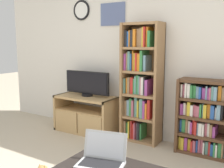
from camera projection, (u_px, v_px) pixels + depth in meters
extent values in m
cube|color=silver|center=(146.00, 51.00, 3.84)|extent=(5.67, 0.06, 2.60)
torus|color=black|center=(81.00, 10.00, 4.30)|extent=(0.33, 0.04, 0.33)
cylinder|color=white|center=(81.00, 10.00, 4.30)|extent=(0.27, 0.02, 0.27)
cube|color=silver|center=(113.00, 14.00, 4.01)|extent=(0.48, 0.01, 0.37)
cube|color=slate|center=(113.00, 14.00, 4.00)|extent=(0.44, 0.02, 0.34)
cube|color=tan|center=(64.00, 110.00, 4.47)|extent=(0.04, 0.48, 0.58)
cube|color=tan|center=(112.00, 118.00, 3.97)|extent=(0.04, 0.48, 0.58)
cube|color=tan|center=(86.00, 97.00, 4.18)|extent=(0.99, 0.48, 0.04)
cube|color=tan|center=(87.00, 130.00, 4.26)|extent=(0.99, 0.48, 0.04)
cube|color=tan|center=(86.00, 110.00, 4.21)|extent=(0.92, 0.44, 0.04)
cube|color=tan|center=(66.00, 121.00, 4.16)|extent=(0.44, 0.02, 0.31)
cube|color=tan|center=(89.00, 126.00, 3.92)|extent=(0.44, 0.02, 0.31)
cylinder|color=black|center=(87.00, 95.00, 4.20)|extent=(0.18, 0.18, 0.04)
cube|color=black|center=(87.00, 82.00, 4.16)|extent=(0.81, 0.05, 0.36)
cube|color=black|center=(86.00, 83.00, 4.14)|extent=(0.77, 0.01, 0.32)
cube|color=#9E754C|center=(126.00, 82.00, 3.86)|extent=(0.04, 0.31, 1.70)
cube|color=#9E754C|center=(159.00, 85.00, 3.59)|extent=(0.04, 0.31, 1.70)
cube|color=#9E754C|center=(146.00, 82.00, 3.84)|extent=(0.56, 0.02, 1.70)
cube|color=#9E754C|center=(141.00, 139.00, 3.85)|extent=(0.49, 0.27, 0.04)
cube|color=#9E754C|center=(141.00, 117.00, 3.80)|extent=(0.49, 0.27, 0.04)
cube|color=#9E754C|center=(141.00, 95.00, 3.75)|extent=(0.49, 0.27, 0.04)
cube|color=#9E754C|center=(142.00, 72.00, 3.70)|extent=(0.49, 0.27, 0.04)
cube|color=#9E754C|center=(142.00, 48.00, 3.64)|extent=(0.49, 0.27, 0.04)
cube|color=#9E754C|center=(143.00, 24.00, 3.59)|extent=(0.49, 0.27, 0.04)
cube|color=#93704C|center=(128.00, 127.00, 3.95)|extent=(0.03, 0.22, 0.25)
cube|color=#388947|center=(131.00, 128.00, 3.94)|extent=(0.04, 0.20, 0.22)
cube|color=gold|center=(132.00, 128.00, 3.91)|extent=(0.02, 0.24, 0.25)
cube|color=#232328|center=(134.00, 129.00, 3.91)|extent=(0.02, 0.21, 0.24)
cube|color=red|center=(135.00, 128.00, 3.89)|extent=(0.02, 0.24, 0.27)
cube|color=red|center=(136.00, 130.00, 3.88)|extent=(0.02, 0.22, 0.22)
cube|color=#B75B70|center=(138.00, 129.00, 3.86)|extent=(0.02, 0.24, 0.24)
cube|color=#B75B70|center=(139.00, 130.00, 3.86)|extent=(0.02, 0.20, 0.23)
cube|color=#232328|center=(141.00, 130.00, 3.84)|extent=(0.03, 0.24, 0.25)
cube|color=#388947|center=(143.00, 130.00, 3.83)|extent=(0.02, 0.20, 0.24)
cube|color=#93704C|center=(128.00, 107.00, 3.91)|extent=(0.04, 0.19, 0.21)
cube|color=#759EB7|center=(131.00, 107.00, 3.89)|extent=(0.04, 0.20, 0.23)
cube|color=#388947|center=(134.00, 106.00, 3.86)|extent=(0.04, 0.21, 0.26)
cube|color=#B75B70|center=(136.00, 107.00, 3.83)|extent=(0.03, 0.24, 0.24)
cube|color=#5B9389|center=(138.00, 106.00, 3.82)|extent=(0.04, 0.20, 0.28)
cube|color=gold|center=(141.00, 108.00, 3.80)|extent=(0.02, 0.21, 0.24)
cube|color=white|center=(143.00, 107.00, 3.79)|extent=(0.02, 0.19, 0.25)
cube|color=#5B9389|center=(144.00, 107.00, 3.76)|extent=(0.04, 0.25, 0.28)
cube|color=#9E4293|center=(147.00, 108.00, 3.74)|extent=(0.03, 0.25, 0.25)
cube|color=orange|center=(149.00, 110.00, 3.72)|extent=(0.03, 0.24, 0.22)
cube|color=red|center=(152.00, 108.00, 3.70)|extent=(0.04, 0.23, 0.27)
cube|color=#5B9389|center=(128.00, 85.00, 3.85)|extent=(0.02, 0.23, 0.22)
cube|color=orange|center=(130.00, 85.00, 3.85)|extent=(0.03, 0.20, 0.22)
cube|color=#93704C|center=(132.00, 85.00, 3.82)|extent=(0.04, 0.22, 0.23)
cube|color=red|center=(135.00, 85.00, 3.80)|extent=(0.04, 0.21, 0.23)
cube|color=#388947|center=(137.00, 85.00, 3.79)|extent=(0.02, 0.21, 0.22)
cube|color=#5B9389|center=(138.00, 84.00, 3.77)|extent=(0.03, 0.22, 0.26)
cube|color=#388947|center=(140.00, 84.00, 3.75)|extent=(0.02, 0.20, 0.27)
cube|color=#5B9389|center=(142.00, 85.00, 3.74)|extent=(0.03, 0.21, 0.26)
cube|color=#B75B70|center=(143.00, 85.00, 3.73)|extent=(0.02, 0.22, 0.24)
cube|color=white|center=(145.00, 85.00, 3.71)|extent=(0.04, 0.23, 0.25)
cube|color=#232328|center=(147.00, 85.00, 3.69)|extent=(0.02, 0.23, 0.25)
cube|color=#9E4293|center=(149.00, 87.00, 3.67)|extent=(0.04, 0.24, 0.22)
cube|color=#9E4293|center=(128.00, 62.00, 3.80)|extent=(0.03, 0.23, 0.24)
cube|color=#93704C|center=(130.00, 61.00, 3.78)|extent=(0.02, 0.22, 0.25)
cube|color=#5B9389|center=(132.00, 61.00, 3.77)|extent=(0.04, 0.22, 0.27)
cube|color=#2856A8|center=(134.00, 62.00, 3.75)|extent=(0.02, 0.22, 0.24)
cube|color=orange|center=(136.00, 60.00, 3.74)|extent=(0.02, 0.19, 0.28)
cube|color=gold|center=(138.00, 62.00, 3.73)|extent=(0.04, 0.19, 0.25)
cube|color=red|center=(140.00, 62.00, 3.70)|extent=(0.02, 0.25, 0.25)
cube|color=orange|center=(142.00, 62.00, 3.69)|extent=(0.04, 0.24, 0.24)
cube|color=#388947|center=(144.00, 61.00, 3.66)|extent=(0.03, 0.25, 0.28)
cube|color=#759EB7|center=(147.00, 63.00, 3.65)|extent=(0.04, 0.21, 0.22)
cube|color=#232328|center=(129.00, 39.00, 3.75)|extent=(0.04, 0.22, 0.23)
cube|color=#2856A8|center=(131.00, 39.00, 3.73)|extent=(0.03, 0.22, 0.21)
cube|color=orange|center=(133.00, 39.00, 3.71)|extent=(0.02, 0.24, 0.23)
cube|color=#232328|center=(135.00, 39.00, 3.69)|extent=(0.04, 0.24, 0.23)
cube|color=orange|center=(138.00, 38.00, 3.67)|extent=(0.04, 0.24, 0.24)
cube|color=#93704C|center=(141.00, 38.00, 3.65)|extent=(0.04, 0.19, 0.24)
cube|color=#93704C|center=(144.00, 38.00, 3.63)|extent=(0.04, 0.21, 0.25)
cube|color=gold|center=(146.00, 37.00, 3.61)|extent=(0.03, 0.22, 0.26)
cube|color=red|center=(147.00, 37.00, 3.59)|extent=(0.02, 0.25, 0.27)
cube|color=orange|center=(150.00, 37.00, 3.58)|extent=(0.03, 0.20, 0.27)
cube|color=#388947|center=(152.00, 39.00, 3.56)|extent=(0.04, 0.24, 0.21)
cube|color=brown|center=(180.00, 114.00, 3.48)|extent=(0.04, 0.31, 0.97)
cube|color=brown|center=(213.00, 116.00, 3.40)|extent=(0.80, 0.02, 0.97)
cube|color=brown|center=(208.00, 154.00, 3.35)|extent=(0.73, 0.28, 0.04)
cube|color=brown|center=(209.00, 136.00, 3.32)|extent=(0.73, 0.28, 0.04)
cube|color=brown|center=(210.00, 118.00, 3.28)|extent=(0.73, 0.28, 0.04)
cube|color=brown|center=(211.00, 100.00, 3.24)|extent=(0.73, 0.28, 0.04)
cube|color=brown|center=(213.00, 82.00, 3.21)|extent=(0.73, 0.28, 0.04)
cube|color=gold|center=(182.00, 140.00, 3.53)|extent=(0.03, 0.22, 0.17)
cube|color=gold|center=(185.00, 141.00, 3.51)|extent=(0.04, 0.24, 0.16)
cube|color=#9E4293|center=(188.00, 142.00, 3.49)|extent=(0.04, 0.22, 0.17)
cube|color=gold|center=(191.00, 143.00, 3.47)|extent=(0.04, 0.20, 0.15)
cube|color=red|center=(194.00, 144.00, 3.44)|extent=(0.02, 0.25, 0.14)
cube|color=#B75B70|center=(196.00, 144.00, 3.43)|extent=(0.03, 0.24, 0.15)
cube|color=#2856A8|center=(199.00, 144.00, 3.42)|extent=(0.02, 0.21, 0.16)
cube|color=#B75B70|center=(201.00, 143.00, 3.40)|extent=(0.03, 0.21, 0.18)
cube|color=#B75B70|center=(203.00, 144.00, 3.39)|extent=(0.03, 0.20, 0.18)
cube|color=white|center=(205.00, 146.00, 3.37)|extent=(0.02, 0.24, 0.15)
cube|color=#5B9389|center=(208.00, 146.00, 3.36)|extent=(0.04, 0.21, 0.17)
cube|color=red|center=(211.00, 146.00, 3.33)|extent=(0.02, 0.22, 0.17)
cube|color=#2856A8|center=(213.00, 147.00, 3.32)|extent=(0.03, 0.23, 0.15)
cube|color=#388947|center=(216.00, 147.00, 3.29)|extent=(0.02, 0.25, 0.18)
cube|color=white|center=(218.00, 148.00, 3.28)|extent=(0.02, 0.25, 0.16)
cube|color=#388947|center=(221.00, 148.00, 3.27)|extent=(0.04, 0.23, 0.19)
cube|color=#93704C|center=(224.00, 148.00, 3.25)|extent=(0.02, 0.25, 0.19)
cube|color=#2856A8|center=(183.00, 124.00, 3.50)|extent=(0.03, 0.20, 0.16)
cube|color=#388947|center=(186.00, 124.00, 3.48)|extent=(0.04, 0.20, 0.17)
cube|color=#93704C|center=(189.00, 124.00, 3.45)|extent=(0.03, 0.21, 0.18)
cube|color=white|center=(191.00, 125.00, 3.44)|extent=(0.03, 0.20, 0.16)
cube|color=#9E4293|center=(193.00, 126.00, 3.42)|extent=(0.03, 0.23, 0.15)
cube|color=red|center=(196.00, 125.00, 3.41)|extent=(0.03, 0.21, 0.19)
cube|color=red|center=(198.00, 126.00, 3.38)|extent=(0.02, 0.25, 0.17)
cube|color=#759EB7|center=(200.00, 127.00, 3.38)|extent=(0.02, 0.23, 0.16)
cube|color=white|center=(202.00, 127.00, 3.35)|extent=(0.04, 0.25, 0.16)
cube|color=white|center=(205.00, 128.00, 3.34)|extent=(0.02, 0.25, 0.15)
cube|color=#B75B70|center=(208.00, 128.00, 3.33)|extent=(0.03, 0.20, 0.17)
cube|color=white|center=(210.00, 128.00, 3.32)|extent=(0.03, 0.20, 0.17)
cube|color=#93704C|center=(212.00, 129.00, 3.29)|extent=(0.03, 0.23, 0.16)
cube|color=#9E4293|center=(215.00, 130.00, 3.28)|extent=(0.03, 0.22, 0.14)
cube|color=#9E4293|center=(184.00, 108.00, 3.45)|extent=(0.04, 0.23, 0.14)
cube|color=white|center=(187.00, 107.00, 3.44)|extent=(0.03, 0.21, 0.16)
cube|color=#93704C|center=(188.00, 108.00, 3.42)|extent=(0.02, 0.22, 0.14)
cube|color=gold|center=(191.00, 107.00, 3.40)|extent=(0.04, 0.23, 0.18)
cube|color=white|center=(194.00, 109.00, 3.38)|extent=(0.03, 0.23, 0.14)
cube|color=#B75B70|center=(197.00, 109.00, 3.37)|extent=(0.03, 0.20, 0.15)
cube|color=#B75B70|center=(200.00, 110.00, 3.35)|extent=(0.04, 0.24, 0.14)
cube|color=#388947|center=(202.00, 109.00, 3.32)|extent=(0.02, 0.24, 0.17)
cube|color=#759EB7|center=(204.00, 109.00, 3.32)|extent=(0.02, 0.20, 0.18)
cube|color=gold|center=(207.00, 110.00, 3.29)|extent=(0.04, 0.25, 0.17)
cube|color=orange|center=(210.00, 110.00, 3.28)|extent=(0.04, 0.20, 0.18)
cube|color=#2856A8|center=(214.00, 111.00, 3.25)|extent=(0.04, 0.23, 0.17)
cube|color=white|center=(217.00, 112.00, 3.24)|extent=(0.02, 0.20, 0.14)
cube|color=#759EB7|center=(220.00, 111.00, 3.22)|extent=(0.04, 0.23, 0.19)
cube|color=#232328|center=(223.00, 111.00, 3.20)|extent=(0.02, 0.20, 0.18)
cube|color=white|center=(184.00, 90.00, 3.42)|extent=(0.02, 0.23, 0.16)
cube|color=#B75B70|center=(186.00, 90.00, 3.41)|extent=(0.02, 0.21, 0.17)
cube|color=white|center=(188.00, 89.00, 3.38)|extent=(0.02, 0.25, 0.19)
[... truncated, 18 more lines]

